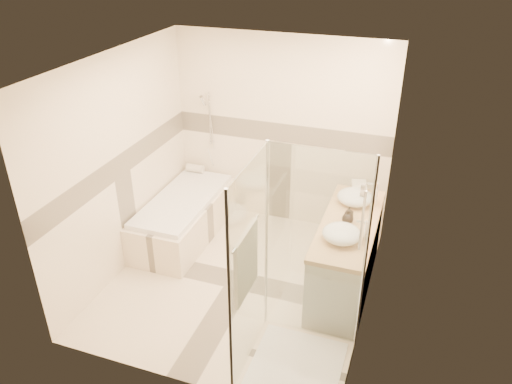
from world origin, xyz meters
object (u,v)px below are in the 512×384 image
(bathtub, at_px, (184,215))
(shower_enclosure, at_px, (288,320))
(vessel_sink_far, at_px, (342,234))
(vanity, at_px, (346,255))
(vessel_sink_near, at_px, (355,197))
(amenity_bottle_b, at_px, (348,217))
(amenity_bottle_a, at_px, (349,214))

(bathtub, distance_m, shower_enclosure, 2.47)
(bathtub, xyz_separation_m, shower_enclosure, (1.86, -1.62, 0.20))
(vessel_sink_far, bearing_deg, vanity, 86.90)
(vanity, bearing_deg, bathtub, 170.75)
(vessel_sink_near, relative_size, vessel_sink_far, 1.02)
(bathtub, relative_size, vessel_sink_near, 4.31)
(bathtub, xyz_separation_m, vanity, (2.15, -0.35, 0.12))
(bathtub, distance_m, vessel_sink_near, 2.22)
(vessel_sink_near, bearing_deg, amenity_bottle_b, -90.00)
(bathtub, relative_size, vanity, 1.05)
(shower_enclosure, distance_m, vessel_sink_far, 1.03)
(vanity, relative_size, amenity_bottle_b, 10.43)
(vanity, height_order, vessel_sink_far, vessel_sink_far)
(shower_enclosure, bearing_deg, vessel_sink_far, 73.17)
(bathtub, bearing_deg, shower_enclosure, -41.10)
(amenity_bottle_b, bearing_deg, vessel_sink_far, -90.00)
(vessel_sink_near, height_order, vessel_sink_far, vessel_sink_near)
(vessel_sink_near, bearing_deg, bathtub, -178.17)
(bathtub, bearing_deg, vessel_sink_far, -18.65)
(vessel_sink_near, bearing_deg, vessel_sink_far, -90.00)
(bathtub, relative_size, amenity_bottle_a, 11.12)
(vessel_sink_near, height_order, amenity_bottle_a, vessel_sink_near)
(vessel_sink_near, relative_size, amenity_bottle_b, 2.54)
(amenity_bottle_a, bearing_deg, vessel_sink_far, -90.00)
(shower_enclosure, distance_m, amenity_bottle_a, 1.40)
(bathtub, bearing_deg, vanity, -9.25)
(vanity, height_order, amenity_bottle_a, amenity_bottle_a)
(amenity_bottle_a, bearing_deg, amenity_bottle_b, -90.00)
(vessel_sink_near, distance_m, vessel_sink_far, 0.79)
(vanity, distance_m, amenity_bottle_b, 0.50)
(shower_enclosure, height_order, amenity_bottle_a, shower_enclosure)
(vanity, relative_size, vessel_sink_near, 4.11)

